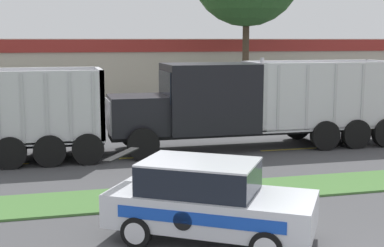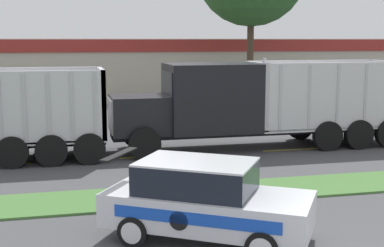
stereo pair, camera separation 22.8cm
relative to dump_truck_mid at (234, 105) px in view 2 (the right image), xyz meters
The scene contains 6 objects.
grass_verge 6.09m from the dump_truck_mid, 100.19° to the right, with size 120.00×2.01×0.06m, color #477538.
centre_line_4 3.77m from the dump_truck_mid, 166.98° to the right, with size 2.40×0.14×0.01m, color yellow.
centre_line_5 2.81m from the dump_truck_mid, 19.74° to the right, with size 2.40×0.14×0.01m, color yellow.
dump_truck_mid is the anchor object (origin of this frame).
rally_car 9.65m from the dump_truck_mid, 111.44° to the right, with size 4.56×3.80×1.71m.
store_building_backdrop 21.64m from the dump_truck_mid, 86.40° to the left, with size 39.94×12.10×4.22m.
Camera 2 is at (-5.22, -7.27, 4.16)m, focal length 50.00 mm.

